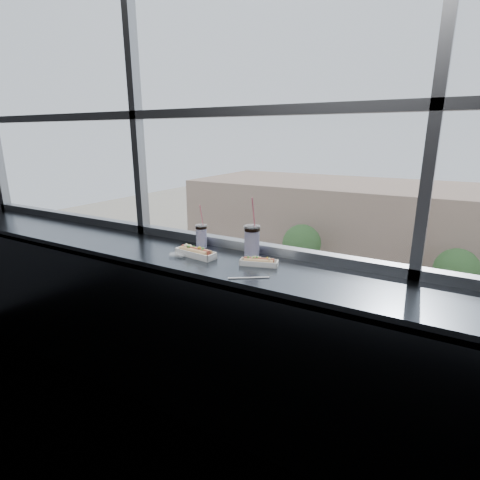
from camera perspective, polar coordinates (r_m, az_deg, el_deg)
The scene contains 24 objects.
wall_back_lower at distance 2.76m, azimuth 1.98°, elevation -12.62°, with size 6.00×6.00×0.00m, color black.
window_glass at distance 2.48m, azimuth 2.64°, elevation 25.96°, with size 6.00×6.00×0.00m, color silver.
window_mullions at distance 2.47m, azimuth 2.40°, elevation 26.03°, with size 6.00×0.08×2.40m, color gray, non-canonical shape.
counter at distance 2.32m, azimuth -1.11°, elevation -4.10°, with size 6.00×0.55×0.06m, color #4F5760.
counter_fascia at distance 2.37m, azimuth -4.39°, elevation -17.88°, with size 6.00×0.04×1.04m, color #4F5760.
hotdog_tray_left at distance 2.43m, azimuth -6.78°, elevation -1.85°, with size 0.30×0.13×0.07m.
hotdog_tray_right at distance 2.26m, azimuth 2.90°, elevation -3.32°, with size 0.24×0.14×0.06m.
soda_cup_left at distance 2.61m, azimuth -5.91°, elevation 0.78°, with size 0.08×0.08×0.30m.
soda_cup_right at distance 2.39m, azimuth 1.83°, elevation 0.06°, with size 0.11×0.11×0.39m.
loose_straw at distance 2.06m, azimuth 1.34°, elevation -5.77°, with size 0.01×0.01×0.23m, color white.
wrapper at distance 2.45m, azimuth -9.55°, elevation -2.20°, with size 0.11×0.08×0.03m, color silver.
plaza_ground at distance 47.44m, azimuth 27.45°, elevation -1.84°, with size 120.00×120.00×0.00m, color gray.
street_asphalt at distance 25.62m, azimuth 24.20°, elevation -15.86°, with size 80.00×10.00×0.06m, color black.
far_sidewalk at distance 32.78m, azimuth 25.82°, elevation -9.01°, with size 80.00×6.00×0.04m, color gray.
far_building at distance 41.13m, azimuth 27.69°, elevation 1.45°, with size 50.00×14.00×8.00m, color gray.
car_near_c at distance 21.75m, azimuth 19.97°, elevation -18.09°, with size 6.19×2.58×2.06m, color #983723.
car_far_b at distance 28.71m, azimuth 27.63°, elevation -10.63°, with size 5.55×2.31×1.85m, color maroon.
car_near_a at distance 27.32m, azimuth -11.50°, elevation -10.18°, with size 6.09×2.54×2.03m, color #96A3C0.
car_far_a at distance 30.25m, azimuth 9.04°, elevation -7.37°, with size 6.22×2.59×2.07m, color black.
car_near_b at distance 23.65m, azimuth 1.98°, elevation -14.12°, with size 6.23×2.60×2.08m, color #2D2425.
pedestrian_b at distance 33.23m, azimuth 26.03°, elevation -6.68°, with size 0.95×0.71×2.13m, color #66605B.
pedestrian_a at distance 32.86m, azimuth 18.43°, elevation -5.96°, with size 1.01×0.76×2.27m, color #66605B.
tree_left at distance 33.44m, azimuth 9.38°, elevation -0.54°, with size 3.41×3.41×5.33m.
tree_center at distance 31.62m, azimuth 30.13°, elevation -3.97°, with size 3.17×3.17×4.96m.
Camera 1 is at (1.13, -0.65, 1.86)m, focal length 28.00 mm.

